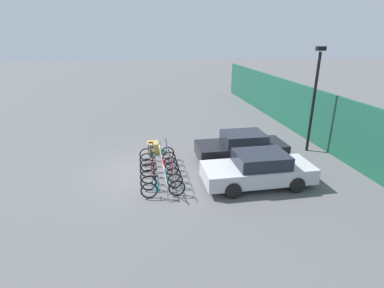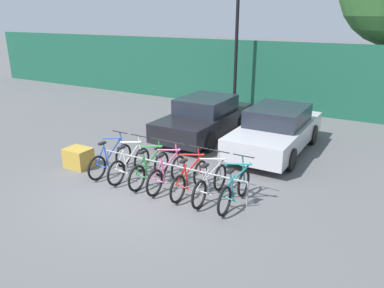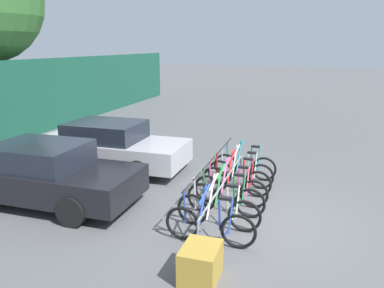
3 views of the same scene
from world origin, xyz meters
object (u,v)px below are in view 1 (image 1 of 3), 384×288
(car_black, at_px, (241,147))
(cargo_crate, at_px, (153,147))
(lamp_post, at_px, (314,95))
(bicycle_silver, at_px, (162,181))
(bicycle_teal, at_px, (163,188))
(bicycle_white, at_px, (158,158))
(bicycle_green, at_px, (159,163))
(bike_rack, at_px, (163,166))
(bicycle_blue, at_px, (157,153))
(bicycle_pink, at_px, (160,168))
(car_silver, at_px, (258,169))
(bicycle_red, at_px, (161,175))

(car_black, distance_m, cargo_crate, 4.59)
(lamp_post, distance_m, cargo_crate, 8.64)
(bicycle_silver, bearing_deg, bicycle_teal, -3.79)
(bicycle_white, height_order, bicycle_green, same)
(bicycle_green, height_order, cargo_crate, bicycle_green)
(bike_rack, height_order, bicycle_white, bicycle_white)
(bicycle_blue, xyz_separation_m, bicycle_pink, (1.81, 0.00, 0.00))
(bike_rack, distance_m, lamp_post, 8.40)
(bicycle_white, relative_size, lamp_post, 0.32)
(cargo_crate, bearing_deg, bicycle_silver, 1.99)
(bicycle_silver, xyz_separation_m, car_silver, (0.28, 3.91, 0.31))
(car_black, height_order, car_silver, same)
(bike_rack, xyz_separation_m, lamp_post, (-1.73, 7.83, 2.51))
(bicycle_pink, bearing_deg, bike_rack, 87.45)
(lamp_post, bearing_deg, bicycle_green, -81.39)
(bicycle_red, distance_m, bicycle_teal, 1.17)
(bike_rack, height_order, cargo_crate, bike_rack)
(bicycle_silver, distance_m, bicycle_teal, 0.61)
(bicycle_blue, height_order, cargo_crate, bicycle_blue)
(bicycle_green, height_order, bicycle_silver, same)
(car_silver, bearing_deg, bicycle_white, -124.13)
(bicycle_white, bearing_deg, bicycle_teal, 3.46)
(bicycle_silver, height_order, cargo_crate, bicycle_silver)
(bicycle_red, relative_size, bicycle_teal, 1.00)
(bicycle_silver, distance_m, cargo_crate, 4.09)
(bicycle_silver, distance_m, car_black, 4.71)
(bicycle_teal, height_order, car_silver, car_silver)
(bicycle_pink, bearing_deg, car_silver, 67.14)
(bicycle_teal, xyz_separation_m, lamp_post, (-3.54, 7.97, 2.62))
(bicycle_blue, relative_size, car_black, 0.40)
(car_black, distance_m, car_silver, 2.61)
(bicycle_silver, bearing_deg, car_silver, 82.11)
(bicycle_white, height_order, car_silver, car_silver)
(bicycle_teal, bearing_deg, bicycle_red, -179.55)
(bicycle_green, distance_m, bicycle_red, 1.17)
(cargo_crate, bearing_deg, lamp_post, 81.91)
(lamp_post, bearing_deg, bicycle_blue, -90.60)
(bicycle_teal, bearing_deg, bicycle_silver, -179.55)
(bicycle_blue, relative_size, lamp_post, 0.32)
(bicycle_pink, bearing_deg, bicycle_silver, -2.12)
(bicycle_red, xyz_separation_m, bicycle_silver, (0.55, 0.00, 0.00))
(bicycle_red, xyz_separation_m, bicycle_teal, (1.17, 0.00, 0.00))
(bicycle_teal, xyz_separation_m, car_silver, (-0.33, 3.91, 0.31))
(bicycle_pink, bearing_deg, bicycle_teal, -2.12)
(car_black, height_order, lamp_post, lamp_post)
(bicycle_teal, bearing_deg, bicycle_blue, -179.55)
(bicycle_silver, xyz_separation_m, cargo_crate, (-4.08, -0.14, -0.10))
(bicycle_blue, height_order, bicycle_silver, same)
(bicycle_teal, distance_m, lamp_post, 9.11)
(bicycle_green, height_order, lamp_post, lamp_post)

